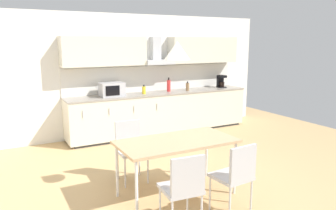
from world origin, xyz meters
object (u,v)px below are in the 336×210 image
Objects in this scene: bottle_brown at (188,87)px; dining_table at (177,144)px; chair_far_left at (130,145)px; bottle_red at (169,86)px; chair_near_left at (184,184)px; chair_near_right at (236,172)px; microwave at (112,89)px; coffee_maker at (221,81)px; bottle_yellow at (144,90)px; pendant_lamp at (177,51)px.

dining_table is (-1.87, -2.79, -0.29)m from bottle_brown.
dining_table is at bearing -66.10° from chair_far_left.
bottle_red is 4.10m from chair_near_left.
chair_near_left is 1.00× the size of chair_near_right.
chair_near_right is (0.35, -0.77, -0.18)m from dining_table.
microwave is at bearing 94.02° from chair_near_right.
dining_table is (-0.10, -2.85, -0.34)m from microwave.
coffee_maker is (2.79, 0.03, 0.01)m from microwave.
dining_table is at bearing -135.07° from coffee_maker.
bottle_red is at bearing 5.68° from bottle_yellow.
bottle_yellow is at bearing -178.46° from coffee_maker.
chair_near_left is (-1.15, -3.59, -0.46)m from bottle_yellow.
chair_near_right is at bearing -65.79° from chair_far_left.
chair_near_left is (-3.23, -3.65, -0.53)m from coffee_maker.
microwave is 2.87m from dining_table.
pendant_lamp reaches higher than chair_near_right.
bottle_red is 0.64m from bottle_yellow.
chair_near_left is 1.54m from chair_far_left.
coffee_maker reaches higher than bottle_yellow.
microwave is 3.67m from chair_near_right.
microwave is 2.79m from coffee_maker.
pendant_lamp is at bearing -91.94° from microwave.
bottle_brown reaches higher than chair_near_left.
dining_table is at bearing 114.52° from chair_near_right.
chair_far_left is at bearing 113.90° from pendant_lamp.
microwave is 0.55× the size of chair_far_left.
microwave is 3.68m from chair_near_left.
chair_far_left is at bearing -130.02° from bottle_red.
coffee_maker is at bearing 1.54° from bottle_yellow.
bottle_red is at bearing 49.98° from chair_far_left.
dining_table is 1.19m from pendant_lamp.
pendant_lamp is at bearing -105.78° from bottle_yellow.
bottle_yellow is 0.23× the size of chair_near_right.
bottle_red is at bearing 63.56° from dining_table.
coffee_maker is 3.89m from chair_far_left.
chair_near_right is 1.00× the size of chair_far_left.
bottle_yellow is (-1.08, 0.03, -0.01)m from bottle_brown.
bottle_brown reaches higher than chair_near_right.
coffee_maker is 4.09m from dining_table.
chair_near_right is 1.69m from chair_far_left.
chair_near_right is at bearing -65.48° from pendant_lamp.
chair_far_left is (-0.69, 1.54, 0.00)m from chair_near_right.
microwave reaches higher than chair_near_left.
coffee_maker is 0.34× the size of chair_far_left.
coffee_maker reaches higher than chair_near_left.
bottle_red is at bearing 1.44° from microwave.
bottle_brown is at bearing 56.16° from dining_table.
pendant_lamp is (0.34, -0.77, 1.37)m from chair_far_left.
dining_table is (-0.80, -2.82, -0.29)m from bottle_yellow.
bottle_yellow is at bearing 82.91° from chair_near_right.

